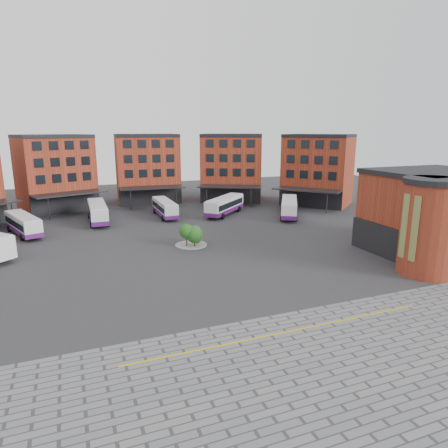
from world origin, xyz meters
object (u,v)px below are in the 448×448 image
object	(u,v)px
bus_f	(289,207)
bus_d	(165,208)
bus_b	(23,224)
tree_island	(193,234)
bus_e	(225,205)
bus_c	(98,212)
blue_car	(421,263)

from	to	relation	value
bus_f	bus_d	bearing A→B (deg)	-170.65
bus_b	bus_d	bearing A→B (deg)	-7.81
bus_f	tree_island	bearing A→B (deg)	-121.21
bus_d	bus_e	distance (m)	11.10
bus_b	bus_c	xyz separation A→B (m)	(11.17, 4.60, 0.14)
tree_island	bus_f	distance (m)	24.89
bus_e	bus_f	xyz separation A→B (m)	(10.31, -5.88, -0.01)
tree_island	blue_car	world-z (taller)	tree_island
tree_island	bus_e	bearing A→B (deg)	56.54
tree_island	bus_e	world-z (taller)	bus_e
tree_island	bus_e	size ratio (longest dim) A/B	0.43
bus_e	bus_f	size ratio (longest dim) A/B	0.91
bus_b	blue_car	world-z (taller)	bus_b
tree_island	bus_c	world-z (taller)	bus_c
bus_c	bus_f	xyz separation A→B (m)	(32.87, -8.02, -0.03)
bus_b	blue_car	bearing A→B (deg)	-57.30
bus_e	blue_car	size ratio (longest dim) A/B	2.18
bus_d	blue_car	distance (m)	43.60
tree_island	bus_d	world-z (taller)	tree_island
bus_f	bus_c	bearing A→B (deg)	-163.07
bus_b	tree_island	bearing A→B (deg)	-54.17
tree_island	bus_e	xyz separation A→B (m)	(11.64, 17.62, 0.14)
tree_island	bus_b	bearing A→B (deg)	145.53
bus_d	bus_e	bearing A→B (deg)	-12.46
bus_b	bus_e	xyz separation A→B (m)	(33.73, 2.45, 0.12)
blue_car	tree_island	bearing A→B (deg)	91.45
bus_d	bus_f	bearing A→B (deg)	-21.44
tree_island	bus_c	bearing A→B (deg)	118.92
tree_island	bus_f	bearing A→B (deg)	28.14
bus_b	bus_f	world-z (taller)	bus_f
tree_island	bus_b	xyz separation A→B (m)	(-22.09, 15.17, 0.02)
bus_b	bus_f	size ratio (longest dim) A/B	0.98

